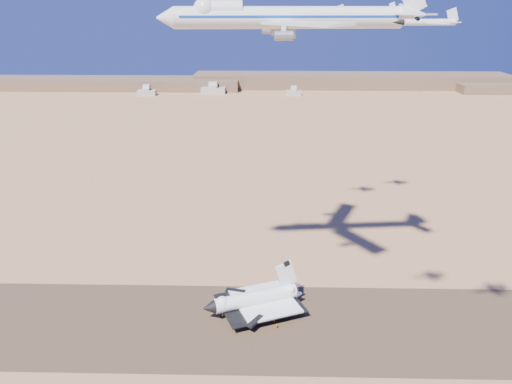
{
  "coord_description": "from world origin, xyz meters",
  "views": [
    {
      "loc": [
        8.57,
        -143.52,
        101.87
      ],
      "look_at": [
        4.95,
        8.0,
        45.56
      ],
      "focal_mm": 35.0,
      "sensor_mm": 36.0,
      "label": 1
    }
  ],
  "objects_px": {
    "crew_c": "(277,326)",
    "carrier_747": "(281,17)",
    "chase_jet_c": "(327,12)",
    "chase_jet_a": "(428,22)",
    "crew_b": "(274,320)",
    "crew_a": "(274,320)",
    "chase_jet_d": "(379,10)",
    "shuttle": "(255,300)"
  },
  "relations": [
    {
      "from": "chase_jet_c",
      "to": "carrier_747",
      "type": "bearing_deg",
      "value": -108.09
    },
    {
      "from": "crew_a",
      "to": "chase_jet_a",
      "type": "distance_m",
      "value": 109.5
    },
    {
      "from": "chase_jet_d",
      "to": "chase_jet_c",
      "type": "bearing_deg",
      "value": -156.58
    },
    {
      "from": "shuttle",
      "to": "chase_jet_c",
      "type": "distance_m",
      "value": 114.13
    },
    {
      "from": "crew_b",
      "to": "chase_jet_c",
      "type": "bearing_deg",
      "value": -51.41
    },
    {
      "from": "crew_a",
      "to": "crew_b",
      "type": "height_order",
      "value": "crew_b"
    },
    {
      "from": "crew_a",
      "to": "chase_jet_c",
      "type": "height_order",
      "value": "chase_jet_c"
    },
    {
      "from": "carrier_747",
      "to": "crew_c",
      "type": "xyz_separation_m",
      "value": [
        -0.13,
        -13.68,
        -98.02
      ]
    },
    {
      "from": "carrier_747",
      "to": "chase_jet_c",
      "type": "relative_size",
      "value": 5.16
    },
    {
      "from": "crew_c",
      "to": "crew_a",
      "type": "bearing_deg",
      "value": -57.83
    },
    {
      "from": "crew_c",
      "to": "chase_jet_c",
      "type": "xyz_separation_m",
      "value": [
        19.22,
        67.09,
        98.91
      ]
    },
    {
      "from": "shuttle",
      "to": "crew_c",
      "type": "xyz_separation_m",
      "value": [
        7.67,
        -9.92,
        -3.86
      ]
    },
    {
      "from": "crew_b",
      "to": "crew_c",
      "type": "bearing_deg",
      "value": 159.05
    },
    {
      "from": "shuttle",
      "to": "chase_jet_c",
      "type": "bearing_deg",
      "value": 42.4
    },
    {
      "from": "crew_a",
      "to": "crew_c",
      "type": "height_order",
      "value": "crew_c"
    },
    {
      "from": "carrier_747",
      "to": "chase_jet_c",
      "type": "height_order",
      "value": "carrier_747"
    },
    {
      "from": "chase_jet_c",
      "to": "crew_b",
      "type": "bearing_deg",
      "value": -105.95
    },
    {
      "from": "crew_b",
      "to": "chase_jet_d",
      "type": "bearing_deg",
      "value": -63.45
    },
    {
      "from": "crew_b",
      "to": "chase_jet_d",
      "type": "relative_size",
      "value": 0.11
    },
    {
      "from": "crew_a",
      "to": "shuttle",
      "type": "bearing_deg",
      "value": 38.43
    },
    {
      "from": "crew_b",
      "to": "chase_jet_a",
      "type": "height_order",
      "value": "chase_jet_a"
    },
    {
      "from": "crew_c",
      "to": "chase_jet_c",
      "type": "distance_m",
      "value": 121.05
    },
    {
      "from": "crew_c",
      "to": "chase_jet_a",
      "type": "relative_size",
      "value": 0.13
    },
    {
      "from": "shuttle",
      "to": "crew_c",
      "type": "height_order",
      "value": "shuttle"
    },
    {
      "from": "crew_a",
      "to": "chase_jet_c",
      "type": "relative_size",
      "value": 0.1
    },
    {
      "from": "crew_b",
      "to": "chase_jet_c",
      "type": "height_order",
      "value": "chase_jet_c"
    },
    {
      "from": "carrier_747",
      "to": "chase_jet_d",
      "type": "xyz_separation_m",
      "value": [
        41.89,
        65.42,
        1.84
      ]
    },
    {
      "from": "carrier_747",
      "to": "crew_a",
      "type": "relative_size",
      "value": 49.81
    },
    {
      "from": "shuttle",
      "to": "carrier_747",
      "type": "bearing_deg",
      "value": 3.33
    },
    {
      "from": "crew_b",
      "to": "crew_c",
      "type": "height_order",
      "value": "crew_c"
    },
    {
      "from": "crew_a",
      "to": "crew_b",
      "type": "bearing_deg",
      "value": 131.53
    },
    {
      "from": "crew_a",
      "to": "crew_c",
      "type": "bearing_deg",
      "value": -179.13
    },
    {
      "from": "crew_b",
      "to": "crew_a",
      "type": "bearing_deg",
      "value": -72.38
    },
    {
      "from": "crew_a",
      "to": "crew_c",
      "type": "relative_size",
      "value": 0.86
    },
    {
      "from": "chase_jet_c",
      "to": "chase_jet_a",
      "type": "bearing_deg",
      "value": -83.18
    },
    {
      "from": "crew_b",
      "to": "chase_jet_d",
      "type": "xyz_separation_m",
      "value": [
        42.84,
        75.49,
        99.95
      ]
    },
    {
      "from": "shuttle",
      "to": "chase_jet_a",
      "type": "relative_size",
      "value": 2.67
    },
    {
      "from": "crew_b",
      "to": "chase_jet_a",
      "type": "xyz_separation_m",
      "value": [
        29.41,
        -38.46,
        98.16
      ]
    },
    {
      "from": "carrier_747",
      "to": "crew_a",
      "type": "distance_m",
      "value": 98.65
    },
    {
      "from": "carrier_747",
      "to": "crew_c",
      "type": "height_order",
      "value": "carrier_747"
    },
    {
      "from": "crew_c",
      "to": "carrier_747",
      "type": "bearing_deg",
      "value": -69.21
    },
    {
      "from": "crew_a",
      "to": "crew_c",
      "type": "distance_m",
      "value": 3.82
    }
  ]
}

